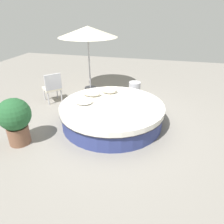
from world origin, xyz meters
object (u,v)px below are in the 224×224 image
Objects in this scene: throw_pillow_1 at (91,93)px; side_table at (135,89)px; round_bed at (112,114)px; throw_pillow_2 at (83,101)px; planter at (15,119)px; throw_pillow_0 at (109,90)px; patio_chair at (53,86)px; patio_umbrella at (88,32)px.

throw_pillow_1 is 2.05m from side_table.
round_bed is 5.48× the size of throw_pillow_2.
round_bed is at bearing -29.52° from throw_pillow_1.
planter is (-1.11, -1.26, -0.01)m from throw_pillow_2.
patio_chair is at bearing 175.86° from throw_pillow_0.
round_bed is 5.11× the size of throw_pillow_1.
throw_pillow_1 is 2.47m from patio_umbrella.
round_bed is 0.84m from throw_pillow_2.
throw_pillow_0 is 0.56m from throw_pillow_1.
patio_chair is 2.01× the size of side_table.
planter is at bearing -126.01° from throw_pillow_0.
patio_umbrella reaches higher than planter.
patio_chair is 0.43× the size of patio_umbrella.
throw_pillow_0 reaches higher than throw_pillow_2.
side_table is at bearing -21.16° from patio_chair.
round_bed is at bearing -58.19° from patio_umbrella.
throw_pillow_0 is 0.95× the size of throw_pillow_2.
throw_pillow_1 is 0.54m from throw_pillow_2.
patio_umbrella reaches higher than patio_chair.
patio_umbrella is 2.05× the size of planter.
throw_pillow_1 is at bearing -65.91° from patio_chair.
planter reaches higher than throw_pillow_2.
throw_pillow_1 is 1.07× the size of throw_pillow_2.
patio_umbrella is (-1.15, 1.55, 1.41)m from throw_pillow_0.
throw_pillow_2 reaches higher than side_table.
round_bed is 1.21× the size of patio_umbrella.
throw_pillow_2 is 2.92m from patio_umbrella.
throw_pillow_0 reaches higher than side_table.
round_bed is 2.35m from planter.
throw_pillow_2 is at bearing -117.21° from throw_pillow_0.
patio_chair is (-1.49, 0.50, -0.11)m from throw_pillow_1.
patio_chair reaches higher than side_table.
throw_pillow_0 is 1.01m from throw_pillow_2.
patio_chair is at bearing 157.81° from round_bed.
planter is at bearing -96.43° from patio_umbrella.
patio_chair reaches higher than throw_pillow_0.
throw_pillow_2 is 1.03× the size of side_table.
side_table is at bearing -5.88° from patio_umbrella.
throw_pillow_1 is 1.10× the size of side_table.
round_bed is 5.62× the size of side_table.
throw_pillow_0 is at bearing 62.79° from throw_pillow_2.
side_table is (1.03, 2.27, -0.40)m from throw_pillow_2.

